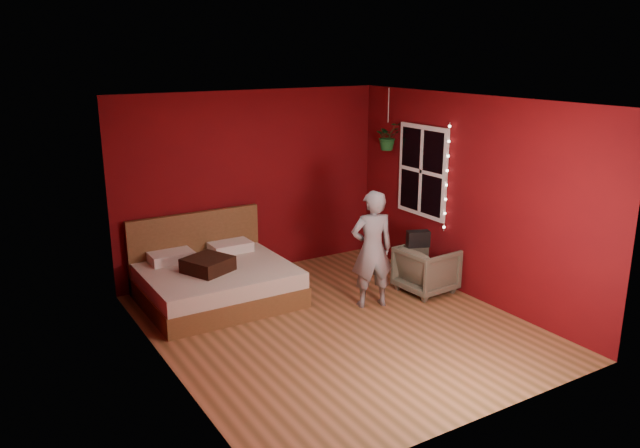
{
  "coord_description": "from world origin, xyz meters",
  "views": [
    {
      "loc": [
        -3.67,
        -5.62,
        3.14
      ],
      "look_at": [
        0.0,
        0.4,
        1.15
      ],
      "focal_mm": 35.0,
      "sensor_mm": 36.0,
      "label": 1
    }
  ],
  "objects": [
    {
      "name": "person",
      "position": [
        0.69,
        0.3,
        0.75
      ],
      "size": [
        0.62,
        0.49,
        1.49
      ],
      "primitive_type": "imported",
      "rotation": [
        0.0,
        0.0,
        2.86
      ],
      "color": "slate",
      "rests_on": "ground"
    },
    {
      "name": "hanging_plant",
      "position": [
        1.86,
        1.57,
        1.91
      ],
      "size": [
        0.38,
        0.33,
        0.89
      ],
      "color": "silver",
      "rests_on": "room_walls"
    },
    {
      "name": "window",
      "position": [
        1.97,
        0.9,
        1.5
      ],
      "size": [
        0.05,
        0.97,
        1.27
      ],
      "color": "white",
      "rests_on": "room_walls"
    },
    {
      "name": "armchair",
      "position": [
        1.6,
        0.3,
        0.31
      ],
      "size": [
        0.73,
        0.71,
        0.62
      ],
      "primitive_type": "imported",
      "rotation": [
        0.0,
        0.0,
        1.64
      ],
      "color": "#5E5D4A",
      "rests_on": "ground"
    },
    {
      "name": "throw_pillow",
      "position": [
        -1.05,
        1.35,
        0.55
      ],
      "size": [
        0.66,
        0.66,
        0.18
      ],
      "primitive_type": "cube",
      "rotation": [
        0.0,
        0.0,
        0.42
      ],
      "color": "black",
      "rests_on": "bed"
    },
    {
      "name": "floor",
      "position": [
        0.0,
        0.0,
        0.0
      ],
      "size": [
        4.5,
        4.5,
        0.0
      ],
      "primitive_type": "plane",
      "color": "#98603C",
      "rests_on": "ground"
    },
    {
      "name": "handbag",
      "position": [
        1.51,
        0.39,
        0.73
      ],
      "size": [
        0.33,
        0.25,
        0.21
      ],
      "primitive_type": "cube",
      "rotation": [
        0.0,
        0.0,
        -0.4
      ],
      "color": "black",
      "rests_on": "armchair"
    },
    {
      "name": "fairy_lights",
      "position": [
        1.94,
        0.37,
        1.5
      ],
      "size": [
        0.04,
        0.04,
        1.45
      ],
      "color": "silver",
      "rests_on": "room_walls"
    },
    {
      "name": "room_walls",
      "position": [
        0.0,
        0.0,
        1.68
      ],
      "size": [
        4.04,
        4.54,
        2.62
      ],
      "color": "#620A0D",
      "rests_on": "ground"
    },
    {
      "name": "bed",
      "position": [
        -0.91,
        1.5,
        0.26
      ],
      "size": [
        1.85,
        1.57,
        1.02
      ],
      "color": "brown",
      "rests_on": "ground"
    }
  ]
}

